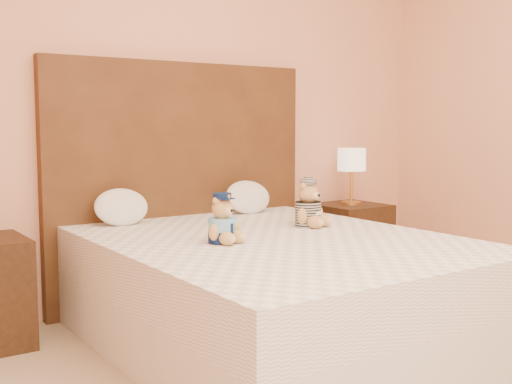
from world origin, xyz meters
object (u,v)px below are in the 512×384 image
Objects in this scene: nightstand_right at (350,242)px; pillow_right at (248,195)px; teddy_police at (222,218)px; teddy_prisoner at (308,204)px; lamp at (352,162)px; bed at (275,291)px; pillow_left at (121,205)px.

pillow_right reaches higher than nightstand_right.
teddy_prisoner reaches higher than teddy_police.
teddy_prisoner reaches higher than nightstand_right.
teddy_police is at bearing -153.61° from nightstand_right.
nightstand_right is 0.57m from lamp.
bed is 7.81× the size of teddy_prisoner.
lamp reaches higher than nightstand_right.
bed is 5.00× the size of lamp.
bed is at bearing -147.38° from lamp.
nightstand_right is 0.95m from pillow_right.
pillow_right is at bearing 0.00° from pillow_left.
teddy_police is (-1.54, -0.76, -0.18)m from lamp.
teddy_police is 0.93× the size of teddy_prisoner.
nightstand_right is at bearing 17.37° from teddy_prisoner.
pillow_right is (0.86, 0.00, 0.00)m from pillow_left.
teddy_prisoner is (0.65, 0.16, 0.01)m from teddy_police.
pillow_right is at bearing 178.01° from nightstand_right.
pillow_left is at bearing 125.56° from teddy_prisoner.
pillow_left is at bearing 180.00° from pillow_right.
bed is 1.48m from nightstand_right.
lamp reaches higher than pillow_right.
teddy_police is 0.67m from teddy_prisoner.
pillow_right reaches higher than bed.
bed and nightstand_right have the same top height.
lamp is at bearing 17.37° from teddy_prisoner.
teddy_prisoner is 0.64m from pillow_right.
teddy_prisoner reaches higher than pillow_right.
lamp reaches higher than teddy_police.
lamp is at bearing -1.00° from pillow_left.
lamp is 1.69× the size of teddy_police.
pillow_left is (-1.73, 0.03, 0.39)m from nightstand_right.
pillow_left is 0.86m from pillow_right.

